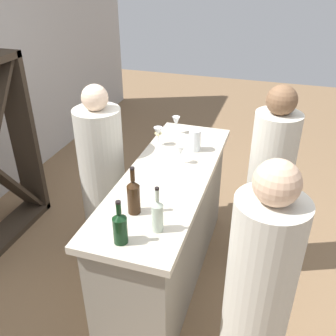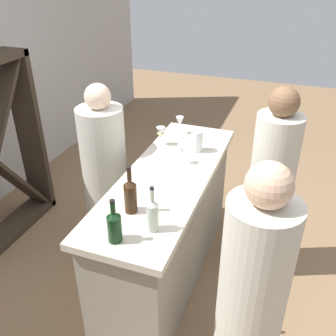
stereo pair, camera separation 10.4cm
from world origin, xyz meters
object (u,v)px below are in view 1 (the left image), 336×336
Objects in this scene: wine_bottle_leftmost_dark_green at (120,227)px; wine_glass_near_center at (176,122)px; person_left_guest at (268,190)px; wine_glass_near_right at (158,133)px; wine_bottle_second_left_clear_pale at (157,214)px; person_server_behind at (103,180)px; wine_bottle_center_amber_brown at (134,196)px; wine_glass_near_left at (180,151)px; water_pitcher at (195,140)px; person_center_guest at (258,297)px.

wine_bottle_leftmost_dark_green is 1.51m from wine_glass_near_center.
wine_bottle_leftmost_dark_green is 1.43m from person_left_guest.
wine_bottle_second_left_clear_pale is at bearing -161.39° from wine_glass_near_right.
person_server_behind is at bearing 32.26° from wine_bottle_leftmost_dark_green.
wine_bottle_center_amber_brown reaches higher than wine_bottle_second_left_clear_pale.
wine_bottle_leftmost_dark_green is 1.73× the size of wine_glass_near_center.
wine_bottle_second_left_clear_pale is 0.82m from wine_glass_near_left.
water_pitcher is (0.25, -0.05, -0.01)m from wine_glass_near_left.
person_center_guest reaches higher than wine_bottle_center_amber_brown.
water_pitcher is 0.11× the size of person_center_guest.
wine_glass_near_left is at bearing 168.18° from water_pitcher.
person_server_behind is at bearing 39.88° from wine_bottle_center_amber_brown.
person_center_guest is (-1.16, -0.66, -0.34)m from water_pitcher.
person_server_behind reaches higher than wine_bottle_center_amber_brown.
wine_glass_near_center is at bearing 4.25° from wine_bottle_center_amber_brown.
wine_glass_near_center is at bearing -29.15° from person_left_guest.
water_pitcher is at bearing -5.46° from wine_bottle_leftmost_dark_green.
water_pitcher is (-0.28, -0.24, -0.02)m from wine_glass_near_center.
wine_glass_near_center is at bearing 40.66° from water_pitcher.
wine_bottle_second_left_clear_pale is 1.06m from water_pitcher.
wine_bottle_leftmost_dark_green is at bearing -59.68° from person_server_behind.
wine_glass_near_right is 1.00m from person_left_guest.
person_center_guest is at bearing -104.89° from wine_bottle_center_amber_brown.
wine_bottle_second_left_clear_pale is 0.18× the size of person_center_guest.
wine_bottle_leftmost_dark_green is 0.23m from wine_bottle_second_left_clear_pale.
water_pitcher is at bearing -9.06° from wine_bottle_center_amber_brown.
wine_glass_near_left is at bearing -2.63° from person_server_behind.
person_left_guest is (0.89, -0.77, -0.36)m from wine_bottle_center_amber_brown.
person_server_behind is (-0.52, 0.50, -0.39)m from wine_glass_near_center.
water_pitcher is 0.71m from person_left_guest.
person_center_guest reaches higher than wine_bottle_second_left_clear_pale.
person_left_guest is at bearing -40.95° from wine_bottle_center_amber_brown.
person_server_behind is (0.92, 1.40, -0.03)m from person_center_guest.
wine_bottle_leftmost_dark_green is at bearing -170.79° from wine_glass_near_right.
wine_bottle_second_left_clear_pale is at bearing -18.58° from person_center_guest.
person_left_guest is at bearing -110.84° from wine_glass_near_center.
wine_glass_near_left is 0.79m from person_server_behind.
person_left_guest is at bearing -98.19° from person_center_guest.
person_center_guest is at bearing -147.98° from wine_glass_near_center.
wine_glass_near_right is 0.10× the size of person_center_guest.
wine_glass_near_center is 0.37m from water_pitcher.
wine_glass_near_right is at bearing 28.26° from person_server_behind.
wine_glass_near_center is 1.73m from person_center_guest.
person_left_guest reaches higher than wine_bottle_center_amber_brown.
wine_bottle_center_amber_brown is (0.28, 0.03, 0.02)m from wine_bottle_leftmost_dark_green.
wine_bottle_second_left_clear_pale is at bearing -173.33° from wine_glass_near_left.
person_server_behind is at bearing 89.31° from wine_glass_near_left.
person_server_behind is (0.70, 0.59, -0.40)m from wine_bottle_center_amber_brown.
wine_bottle_leftmost_dark_green reaches higher than wine_glass_near_right.
wine_bottle_second_left_clear_pale is 1.37m from wine_glass_near_center.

